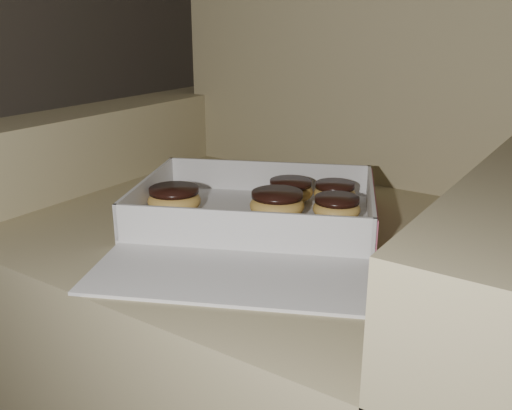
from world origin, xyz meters
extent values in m
cube|color=#93875E|center=(-0.47, 0.56, 0.23)|extent=(0.81, 0.81, 0.47)
cube|color=#93875E|center=(-0.47, 0.93, 0.76)|extent=(0.81, 0.16, 0.58)
cube|color=#93875E|center=(-0.91, 0.56, 0.31)|extent=(0.13, 0.81, 0.63)
cube|color=#93875E|center=(-0.03, 0.56, 0.31)|extent=(0.13, 0.81, 0.63)
cube|color=silver|center=(-0.47, 0.53, 0.47)|extent=(0.50, 0.45, 0.01)
cube|color=silver|center=(-0.53, 0.66, 0.51)|extent=(0.37, 0.18, 0.06)
cube|color=silver|center=(-0.40, 0.39, 0.51)|extent=(0.37, 0.18, 0.06)
cube|color=silver|center=(-0.65, 0.44, 0.51)|extent=(0.13, 0.28, 0.06)
cube|color=silver|center=(-0.28, 0.61, 0.51)|extent=(0.13, 0.28, 0.06)
cube|color=#C34E6F|center=(-0.28, 0.61, 0.51)|extent=(0.13, 0.27, 0.05)
cube|color=silver|center=(-0.37, 0.31, 0.47)|extent=(0.44, 0.32, 0.01)
ellipsoid|color=#E3AF4F|center=(-0.34, 0.59, 0.50)|extent=(0.08, 0.08, 0.04)
cylinder|color=black|center=(-0.34, 0.59, 0.52)|extent=(0.08, 0.08, 0.01)
ellipsoid|color=#E3AF4F|center=(-0.43, 0.54, 0.50)|extent=(0.10, 0.10, 0.05)
cylinder|color=black|center=(-0.43, 0.54, 0.52)|extent=(0.09, 0.09, 0.01)
ellipsoid|color=#E3AF4F|center=(-0.46, 0.63, 0.50)|extent=(0.09, 0.09, 0.04)
cylinder|color=black|center=(-0.46, 0.63, 0.52)|extent=(0.08, 0.08, 0.01)
ellipsoid|color=#E3AF4F|center=(-0.38, 0.67, 0.50)|extent=(0.08, 0.08, 0.04)
cylinder|color=black|center=(-0.38, 0.67, 0.51)|extent=(0.07, 0.07, 0.01)
ellipsoid|color=#E3AF4F|center=(-0.60, 0.46, 0.50)|extent=(0.10, 0.10, 0.05)
cylinder|color=black|center=(-0.60, 0.46, 0.52)|extent=(0.09, 0.09, 0.01)
ellipsoid|color=black|center=(-0.27, 0.51, 0.48)|extent=(0.01, 0.01, 0.00)
ellipsoid|color=black|center=(-0.46, 0.43, 0.48)|extent=(0.01, 0.01, 0.00)
ellipsoid|color=black|center=(-0.32, 0.47, 0.48)|extent=(0.01, 0.01, 0.00)
ellipsoid|color=black|center=(-0.42, 0.48, 0.48)|extent=(0.01, 0.01, 0.00)
camera|label=1|loc=(0.07, -0.27, 0.83)|focal=40.00mm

